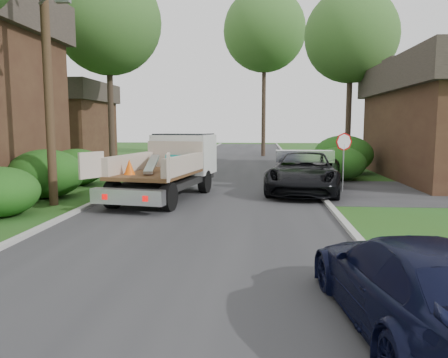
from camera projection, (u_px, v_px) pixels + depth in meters
name	position (u px, v px, depth m)	size (l,w,h in m)	color
ground	(184.00, 248.00, 9.95)	(120.00, 120.00, 0.00)	#284C15
road	(222.00, 187.00, 19.84)	(8.00, 90.00, 0.02)	#28282B
curb_left	(134.00, 184.00, 20.17)	(0.20, 90.00, 0.12)	#9E9E99
curb_right	(313.00, 187.00, 19.50)	(0.20, 90.00, 0.12)	#9E9E99
stop_sign	(344.00, 150.00, 18.21)	(0.71, 0.32, 2.48)	slate
utility_pole	(47.00, 54.00, 14.69)	(2.42, 1.25, 10.00)	#382619
house_left_far	(55.00, 122.00, 32.44)	(7.56, 7.56, 6.00)	#3A2118
hedge_left_a	(0.00, 192.00, 13.33)	(2.34, 2.34, 1.53)	#104712
hedge_left_b	(46.00, 174.00, 16.80)	(2.86, 2.86, 1.87)	#104712
hedge_left_c	(76.00, 167.00, 20.29)	(2.60, 2.60, 1.70)	#104712
hedge_right_a	(340.00, 163.00, 22.23)	(2.60, 2.60, 1.70)	#104712
hedge_right_b	(343.00, 155.00, 25.11)	(3.38, 3.38, 2.21)	#104712
tree_left_far	(108.00, 22.00, 26.28)	(6.40, 6.40, 12.20)	#2D2119
tree_right_far	(351.00, 36.00, 28.08)	(6.00, 6.00, 11.50)	#2D2119
tree_center_far	(265.00, 31.00, 38.11)	(7.20, 7.20, 14.60)	#2D2119
flatbed_truck	(174.00, 162.00, 17.30)	(3.74, 6.80, 2.44)	black
black_pickup	(305.00, 172.00, 18.13)	(2.81, 6.10, 1.70)	black
navy_suv	(414.00, 284.00, 5.88)	(1.86, 4.57, 1.33)	black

